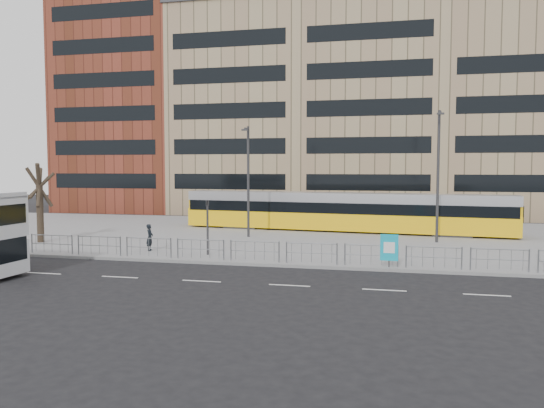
% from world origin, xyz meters
% --- Properties ---
extents(ground, '(120.00, 120.00, 0.00)m').
position_xyz_m(ground, '(0.00, 0.00, 0.00)').
color(ground, black).
rests_on(ground, ground).
extents(plaza, '(64.00, 24.00, 0.15)m').
position_xyz_m(plaza, '(0.00, 12.00, 0.07)').
color(plaza, gray).
rests_on(plaza, ground).
extents(kerb, '(64.00, 0.25, 0.17)m').
position_xyz_m(kerb, '(0.00, 0.05, 0.07)').
color(kerb, gray).
rests_on(kerb, ground).
extents(building_row, '(70.40, 18.40, 31.20)m').
position_xyz_m(building_row, '(1.55, 34.27, 12.91)').
color(building_row, maroon).
rests_on(building_row, ground).
extents(pedestrian_barrier, '(32.07, 0.07, 1.10)m').
position_xyz_m(pedestrian_barrier, '(2.00, 0.50, 0.98)').
color(pedestrian_barrier, gray).
rests_on(pedestrian_barrier, plaza).
extents(road_markings, '(62.00, 0.12, 0.01)m').
position_xyz_m(road_markings, '(1.00, -4.00, 0.01)').
color(road_markings, white).
rests_on(road_markings, ground).
extents(tram, '(25.30, 5.10, 2.97)m').
position_xyz_m(tram, '(2.58, 14.71, 1.64)').
color(tram, yellow).
rests_on(tram, plaza).
extents(ad_panel, '(0.88, 0.10, 1.64)m').
position_xyz_m(ad_panel, '(6.18, 0.40, 1.11)').
color(ad_panel, '#2D2D30').
rests_on(ad_panel, plaza).
extents(pedestrian, '(0.46, 0.63, 1.58)m').
position_xyz_m(pedestrian, '(-7.65, 2.63, 0.94)').
color(pedestrian, black).
rests_on(pedestrian, plaza).
extents(traffic_light_west, '(0.19, 0.22, 3.10)m').
position_xyz_m(traffic_light_west, '(-3.82, 2.00, 2.12)').
color(traffic_light_west, '#2D2D30').
rests_on(traffic_light_west, plaza).
extents(lamp_post_west, '(0.45, 1.04, 7.79)m').
position_xyz_m(lamp_post_west, '(-3.59, 9.91, 4.41)').
color(lamp_post_west, '#2D2D30').
rests_on(lamp_post_west, plaza).
extents(lamp_post_east, '(0.45, 1.04, 8.62)m').
position_xyz_m(lamp_post_east, '(9.23, 9.94, 4.84)').
color(lamp_post_east, '#2D2D30').
rests_on(lamp_post_east, plaza).
extents(bare_tree, '(4.98, 4.98, 7.56)m').
position_xyz_m(bare_tree, '(-16.28, 4.41, 5.44)').
color(bare_tree, black).
rests_on(bare_tree, plaza).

